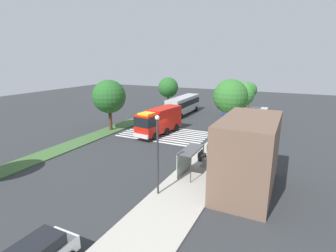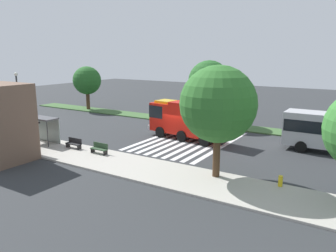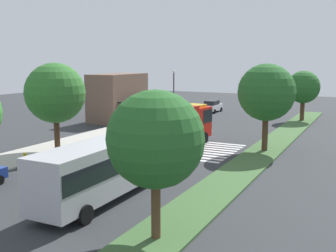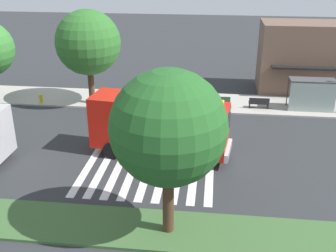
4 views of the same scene
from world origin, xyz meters
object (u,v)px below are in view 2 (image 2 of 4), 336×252
(bench_west_of_shelter, at_px, (100,148))
(sidewalk_tree_center, at_px, (218,104))
(street_lamp, at_px, (18,99))
(fire_hydrant, at_px, (280,181))
(median_tree_center, at_px, (87,81))
(bench_near_shelter, at_px, (74,143))
(median_tree_west, at_px, (209,81))
(bus_stop_shelter, at_px, (44,124))
(fire_truck, at_px, (187,118))

(bench_west_of_shelter, relative_size, sidewalk_tree_center, 0.21)
(street_lamp, relative_size, fire_hydrant, 9.20)
(street_lamp, bearing_deg, fire_hydrant, -179.78)
(street_lamp, relative_size, median_tree_center, 1.00)
(bench_near_shelter, bearing_deg, bench_west_of_shelter, 180.00)
(bench_west_of_shelter, height_order, fire_hydrant, bench_west_of_shelter)
(street_lamp, height_order, median_tree_west, median_tree_west)
(bench_west_of_shelter, height_order, street_lamp, street_lamp)
(bench_west_of_shelter, bearing_deg, bench_near_shelter, 0.00)
(fire_hydrant, bearing_deg, street_lamp, 0.22)
(sidewalk_tree_center, xyz_separation_m, median_tree_center, (28.35, -16.05, -0.70))
(bench_near_shelter, relative_size, fire_hydrant, 2.29)
(median_tree_west, distance_m, median_tree_center, 20.11)
(bus_stop_shelter, height_order, median_tree_west, median_tree_west)
(street_lamp, bearing_deg, median_tree_west, -131.88)
(bus_stop_shelter, relative_size, median_tree_west, 0.46)
(street_lamp, height_order, fire_hydrant, street_lamp)
(street_lamp, bearing_deg, bench_near_shelter, 175.33)
(bus_stop_shelter, distance_m, fire_hydrant, 21.93)
(bench_west_of_shelter, bearing_deg, median_tree_center, -42.60)
(bench_west_of_shelter, relative_size, median_tree_center, 0.25)
(bench_west_of_shelter, relative_size, median_tree_west, 0.21)
(sidewalk_tree_center, distance_m, median_tree_west, 18.05)
(bench_near_shelter, xyz_separation_m, bench_west_of_shelter, (-3.08, 0.00, 0.00))
(median_tree_west, height_order, fire_hydrant, median_tree_west)
(bench_near_shelter, distance_m, median_tree_west, 17.82)
(bus_stop_shelter, bearing_deg, fire_truck, -140.48)
(fire_truck, bearing_deg, bus_stop_shelter, 46.83)
(median_tree_west, distance_m, fire_hydrant, 20.49)
(fire_hydrant, bearing_deg, fire_truck, -35.29)
(median_tree_west, xyz_separation_m, fire_hydrant, (-12.49, 15.55, -4.70))
(median_tree_center, relative_size, fire_hydrant, 9.19)
(fire_truck, bearing_deg, median_tree_center, -12.26)
(fire_truck, xyz_separation_m, median_tree_center, (21.32, -7.58, 2.34))
(bus_stop_shelter, xyz_separation_m, street_lamp, (4.64, -0.68, 2.03))
(sidewalk_tree_center, bearing_deg, median_tree_center, -29.51)
(median_tree_center, bearing_deg, bench_near_shelter, 131.96)
(bench_near_shelter, height_order, street_lamp, street_lamp)
(sidewalk_tree_center, bearing_deg, fire_hydrant, -173.26)
(bus_stop_shelter, bearing_deg, street_lamp, -8.32)
(bus_stop_shelter, relative_size, street_lamp, 0.54)
(bench_near_shelter, distance_m, street_lamp, 9.29)
(bus_stop_shelter, bearing_deg, median_tree_west, -119.90)
(bus_stop_shelter, distance_m, median_tree_west, 19.12)
(fire_truck, bearing_deg, bench_near_shelter, 60.33)
(bench_near_shelter, height_order, bench_west_of_shelter, same)
(sidewalk_tree_center, bearing_deg, median_tree_west, -62.79)
(sidewalk_tree_center, relative_size, median_tree_west, 1.01)
(bench_west_of_shelter, bearing_deg, fire_truck, -111.90)
(fire_truck, relative_size, bench_near_shelter, 5.49)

